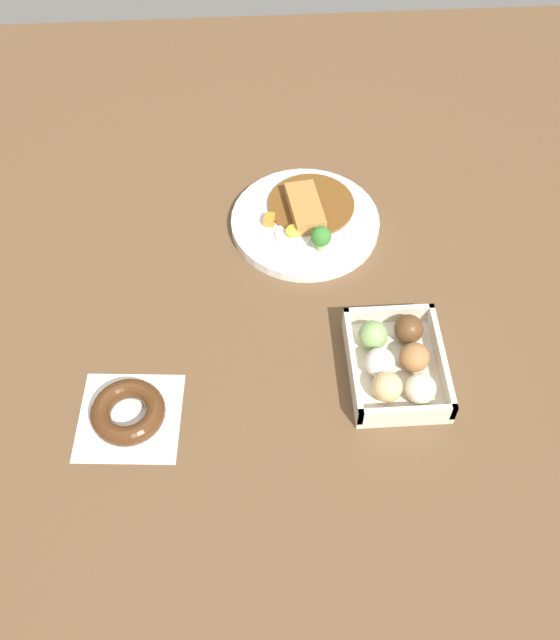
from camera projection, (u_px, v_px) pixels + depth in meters
The scene contains 4 objects.
ground_plane at pixel (262, 294), 1.18m from camera, with size 1.60×1.60×0.00m, color brown.
curry_plate at pixel (306, 220), 1.26m from camera, with size 0.25×0.25×0.06m.
donut_box at pixel (397, 363), 1.07m from camera, with size 0.18×0.14×0.06m.
chocolate_ring_donut at pixel (128, 413), 1.03m from camera, with size 0.15×0.15×0.03m.
Camera 1 is at (-0.74, 0.02, 0.92)m, focal length 41.58 mm.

